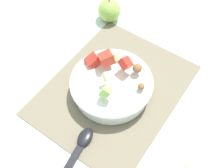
{
  "coord_description": "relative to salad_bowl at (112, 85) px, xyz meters",
  "views": [
    {
      "loc": [
        -0.36,
        -0.25,
        0.69
      ],
      "look_at": [
        -0.01,
        -0.0,
        0.05
      ],
      "focal_mm": 44.14,
      "sensor_mm": 36.0,
      "label": 1
    }
  ],
  "objects": [
    {
      "name": "ground_plane",
      "position": [
        0.01,
        0.0,
        -0.04
      ],
      "size": [
        2.4,
        2.4,
        0.0
      ],
      "primitive_type": "plane",
      "color": "silver"
    },
    {
      "name": "placemat",
      "position": [
        0.01,
        0.0,
        -0.04
      ],
      "size": [
        0.45,
        0.35,
        0.01
      ],
      "primitive_type": "cube",
      "color": "#756B56",
      "rests_on": "ground_plane"
    },
    {
      "name": "salad_bowl",
      "position": [
        0.0,
        0.0,
        0.0
      ],
      "size": [
        0.23,
        0.23,
        0.11
      ],
      "color": "white",
      "rests_on": "placemat"
    },
    {
      "name": "serving_spoon",
      "position": [
        -0.2,
        -0.03,
        -0.03
      ],
      "size": [
        0.21,
        0.06,
        0.01
      ],
      "color": "black",
      "rests_on": "placemat"
    },
    {
      "name": "whole_apple",
      "position": [
        0.25,
        0.18,
        -0.0
      ],
      "size": [
        0.08,
        0.08,
        0.09
      ],
      "color": "#8CB74C",
      "rests_on": "ground_plane"
    }
  ]
}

